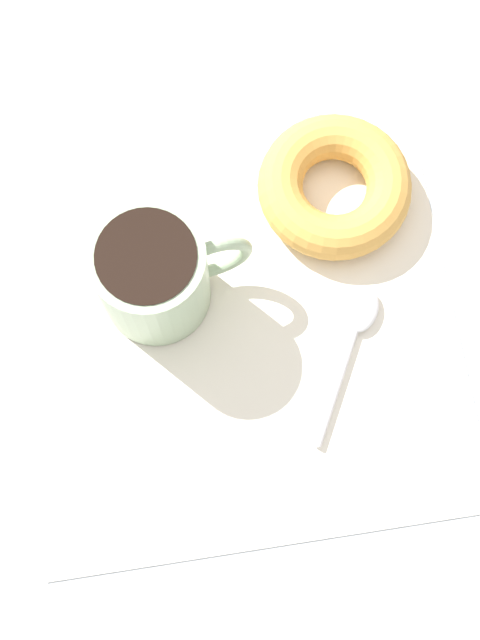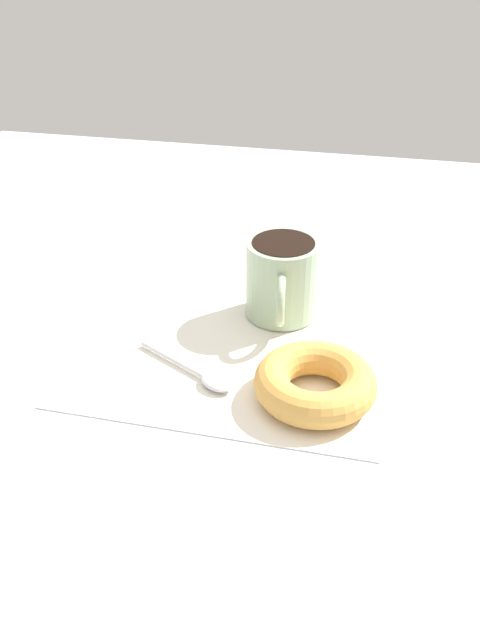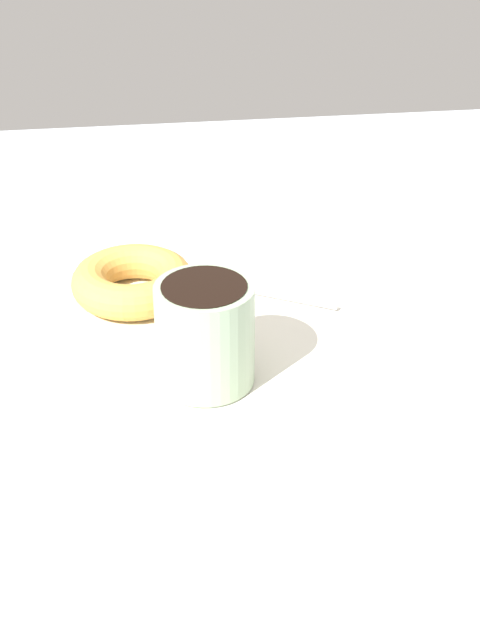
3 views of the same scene
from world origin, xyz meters
TOP-DOWN VIEW (x-y plane):
  - ground_plane at (0.00, 0.00)cm, footprint 120.00×120.00cm
  - napkin at (0.65, -0.79)cm, footprint 32.70×32.70cm
  - coffee_cup at (-4.73, 2.82)cm, footprint 11.34×7.97cm
  - donut at (9.50, 8.25)cm, footprint 11.61×11.61cm
  - spoon at (8.91, -2.62)cm, footprint 7.41×11.56cm

SIDE VIEW (x-z plane):
  - ground_plane at x=0.00cm, z-range -2.00..0.00cm
  - napkin at x=0.65cm, z-range 0.00..0.30cm
  - spoon at x=8.91cm, z-range 0.25..1.15cm
  - donut at x=9.50cm, z-range 0.30..3.71cm
  - coffee_cup at x=-4.73cm, z-range 0.44..9.22cm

